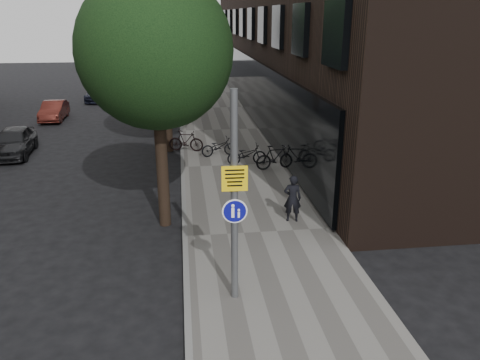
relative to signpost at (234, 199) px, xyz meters
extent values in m
plane|color=black|center=(0.90, -0.07, -2.53)|extent=(120.00, 120.00, 0.00)
cube|color=slate|center=(1.15, 9.93, -2.47)|extent=(4.50, 60.00, 0.12)
cube|color=slate|center=(-1.10, 9.93, -2.46)|extent=(0.15, 60.00, 0.13)
cylinder|color=black|center=(-1.70, 4.43, -0.93)|extent=(0.36, 0.36, 3.20)
sphere|color=black|center=(-1.70, 4.43, 2.77)|extent=(4.40, 4.40, 4.40)
sphere|color=black|center=(-1.30, 5.23, 1.77)|extent=(2.64, 2.64, 2.64)
cylinder|color=black|center=(-1.70, 12.93, -0.93)|extent=(0.36, 0.36, 3.20)
sphere|color=black|center=(-1.70, 12.93, 2.77)|extent=(5.00, 5.00, 5.00)
sphere|color=black|center=(-1.30, 13.73, 1.77)|extent=(3.00, 3.00, 3.00)
cylinder|color=black|center=(-1.70, 21.93, -0.93)|extent=(0.36, 0.36, 3.20)
sphere|color=black|center=(-1.70, 21.93, 2.77)|extent=(5.00, 5.00, 5.00)
sphere|color=black|center=(-1.30, 22.73, 1.77)|extent=(3.00, 3.00, 3.00)
cylinder|color=#595B5E|center=(0.00, 0.00, -0.02)|extent=(0.16, 0.16, 4.77)
cube|color=gold|center=(0.00, 0.00, 0.51)|extent=(0.55, 0.05, 0.55)
cylinder|color=#0B0B79|center=(0.00, 0.00, -0.24)|extent=(0.49, 0.03, 0.49)
cylinder|color=white|center=(0.00, 0.00, -0.24)|extent=(0.55, 0.03, 0.55)
imported|color=black|center=(2.27, 3.95, -1.65)|extent=(0.60, 0.44, 1.51)
imported|color=black|center=(1.67, 9.95, -1.96)|extent=(1.74, 0.70, 0.89)
imported|color=black|center=(2.78, 9.17, -1.89)|extent=(1.78, 0.78, 1.03)
imported|color=black|center=(0.58, 11.41, -1.98)|extent=(1.72, 0.92, 0.86)
imported|color=black|center=(-0.90, 12.39, -1.91)|extent=(1.73, 0.87, 1.00)
imported|color=black|center=(-8.89, 13.12, -1.87)|extent=(1.84, 3.97, 1.32)
imported|color=#5B211A|center=(-8.97, 20.99, -1.94)|extent=(1.34, 3.61, 1.18)
imported|color=black|center=(-7.27, 27.87, -1.93)|extent=(1.78, 4.16, 1.19)
camera|label=1|loc=(-1.04, -9.23, 3.74)|focal=35.00mm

